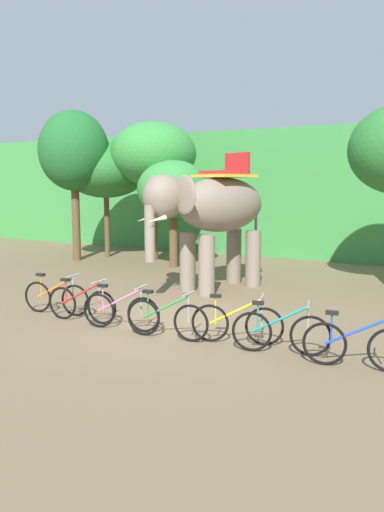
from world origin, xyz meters
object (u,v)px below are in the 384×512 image
elephant (212,210)px  bike_red (81,304)px  bike_yellow (237,323)px  tree_center (74,152)px  bike_green (166,319)px  tree_far_right (173,190)px  tree_center_right (106,170)px  bike_pink (121,311)px  bike_teal (281,332)px  bike_blue (357,345)px  bike_orange (56,297)px  tree_far_left (153,155)px

elephant → bike_red: 4.77m
bike_yellow → tree_center: bearing=145.7°
bike_green → tree_far_right: bearing=120.3°
tree_far_right → bike_yellow: bearing=-51.4°
tree_center → tree_center_right: (0.43, 1.33, -0.67)m
elephant → bike_green: elephant is taller
tree_center_right → elephant: 7.86m
bike_red → bike_pink: bearing=-5.2°
bike_red → bike_teal: size_ratio=1.02×
bike_yellow → bike_blue: 2.21m
bike_yellow → bike_orange: bearing=179.9°
bike_orange → tree_center_right: bearing=121.4°
elephant → bike_yellow: bearing=-57.8°
tree_center → bike_red: (6.23, -6.85, -3.74)m
tree_far_left → bike_teal: size_ratio=3.15×
bike_red → bike_yellow: bearing=3.3°
bike_red → bike_teal: bearing=0.6°
bike_red → bike_blue: (5.71, -0.07, 0.00)m
bike_orange → bike_teal: size_ratio=1.02×
tree_center_right → bike_blue: size_ratio=2.69×
bike_pink → bike_yellow: (2.41, 0.30, 0.00)m
bike_yellow → tree_center_right: bearing=139.4°
tree_far_left → bike_yellow: size_ratio=3.17×
tree_center → bike_blue: 14.29m
tree_far_left → bike_blue: tree_far_left is taller
bike_pink → bike_green: 1.12m
tree_center → bike_pink: tree_center is taller
bike_pink → bike_teal: size_ratio=1.02×
bike_red → tree_center: bearing=132.3°
elephant → bike_teal: elephant is taller
bike_blue → bike_yellow: bearing=173.0°
tree_center → tree_far_right: (4.15, 0.36, -1.41)m
elephant → bike_red: size_ratio=2.47×
tree_center → bike_teal: bearing=-32.6°
bike_yellow → tree_far_left: bearing=131.2°
bike_pink → bike_red: bearing=174.8°
bike_blue → tree_far_left: bearing=137.9°
bike_teal → bike_green: bearing=-174.7°
bike_pink → bike_green: size_ratio=0.99×
bike_green → bike_pink: bearing=177.2°
bike_yellow → bike_teal: (0.89, -0.16, 0.00)m
tree_far_left → bike_yellow: 11.48m
tree_far_left → tree_center: bearing=-149.0°
tree_center → bike_blue: (11.93, -6.92, -3.74)m
elephant → tree_far_right: bearing=136.0°
bike_green → bike_teal: (2.18, 0.20, 0.00)m
bike_yellow → elephant: bearing=122.2°
tree_center → bike_green: (8.45, -7.01, -3.74)m
bike_orange → bike_pink: bearing=-8.7°
elephant → bike_pink: size_ratio=2.49×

